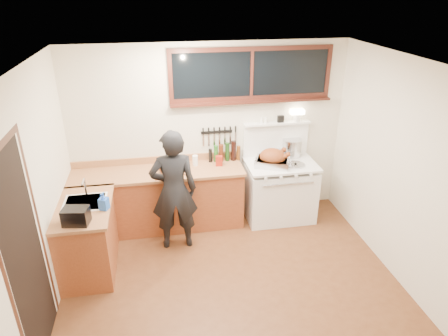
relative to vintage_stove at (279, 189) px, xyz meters
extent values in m
cube|color=#522B15|center=(-1.00, -1.41, -0.48)|extent=(4.00, 3.50, 0.02)
cube|color=beige|center=(-1.00, 0.36, 0.83)|extent=(4.00, 0.05, 2.60)
cube|color=beige|center=(-1.00, -3.19, 0.83)|extent=(4.00, 0.05, 2.60)
cube|color=beige|center=(-3.03, -1.41, 0.83)|extent=(0.05, 3.50, 2.60)
cube|color=beige|center=(1.02, -1.41, 0.83)|extent=(0.05, 3.50, 2.60)
cube|color=white|center=(-1.00, -1.41, 2.16)|extent=(4.00, 3.50, 0.05)
cube|color=brown|center=(-1.80, 0.04, -0.04)|extent=(2.40, 0.60, 0.86)
cube|color=#9E673E|center=(-1.80, 0.03, 0.41)|extent=(2.44, 0.64, 0.04)
cube|color=#9E673E|center=(-1.80, 0.32, 0.48)|extent=(2.40, 0.03, 0.10)
sphere|color=#B78C38|center=(-2.80, -0.24, 0.23)|extent=(0.03, 0.03, 0.03)
sphere|color=#B78C38|center=(-2.30, -0.24, 0.23)|extent=(0.03, 0.03, 0.03)
sphere|color=#B78C38|center=(-1.80, -0.24, 0.23)|extent=(0.03, 0.03, 0.03)
sphere|color=#B78C38|center=(-1.30, -0.24, 0.23)|extent=(0.03, 0.03, 0.03)
sphere|color=#B78C38|center=(-0.85, -0.24, 0.23)|extent=(0.03, 0.03, 0.03)
cube|color=brown|center=(-2.70, -0.79, -0.04)|extent=(0.60, 1.05, 0.86)
cube|color=#9E673E|center=(-2.69, -0.79, 0.41)|extent=(0.64, 1.09, 0.04)
cube|color=white|center=(-2.68, -0.71, 0.37)|extent=(0.45, 0.40, 0.14)
cube|color=white|center=(-2.68, -0.71, 0.44)|extent=(0.50, 0.45, 0.01)
cylinder|color=silver|center=(-2.68, -0.53, 0.55)|extent=(0.02, 0.02, 0.24)
cylinder|color=silver|center=(-2.68, -0.61, 0.66)|extent=(0.02, 0.18, 0.02)
cube|color=white|center=(0.00, -0.01, -0.06)|extent=(1.00, 0.70, 0.82)
cube|color=white|center=(0.00, -0.01, 0.42)|extent=(1.02, 0.72, 0.03)
cube|color=white|center=(0.00, -0.35, 0.05)|extent=(0.88, 0.02, 0.46)
cylinder|color=silver|center=(0.00, -0.38, 0.27)|extent=(0.75, 0.02, 0.02)
cylinder|color=white|center=(-0.33, -0.37, 0.38)|extent=(0.04, 0.03, 0.04)
cylinder|color=white|center=(-0.11, -0.37, 0.38)|extent=(0.04, 0.03, 0.04)
cylinder|color=white|center=(0.11, -0.37, 0.38)|extent=(0.04, 0.03, 0.04)
cylinder|color=white|center=(0.33, -0.37, 0.38)|extent=(0.04, 0.03, 0.04)
cube|color=white|center=(0.00, 0.31, 0.68)|extent=(1.00, 0.05, 0.50)
cube|color=white|center=(0.00, 0.28, 0.95)|extent=(1.00, 0.12, 0.03)
cylinder|color=white|center=(0.30, 0.28, 1.02)|extent=(0.11, 0.11, 0.11)
cube|color=#FFE5B2|center=(0.30, 0.28, 1.11)|extent=(0.20, 0.10, 0.07)
cube|color=black|center=(0.05, 0.28, 1.01)|extent=(0.09, 0.05, 0.10)
cylinder|color=white|center=(-0.18, 0.28, 1.01)|extent=(0.04, 0.04, 0.09)
cylinder|color=white|center=(-0.24, 0.28, 1.01)|extent=(0.04, 0.04, 0.09)
cube|color=black|center=(-0.40, 0.32, 1.68)|extent=(2.20, 0.01, 0.62)
cube|color=black|center=(-0.40, 0.32, 2.02)|extent=(2.32, 0.04, 0.06)
cube|color=black|center=(-0.40, 0.32, 1.34)|extent=(2.32, 0.04, 0.06)
cube|color=black|center=(-1.53, 0.32, 1.68)|extent=(0.06, 0.04, 0.62)
cube|color=black|center=(0.73, 0.32, 1.68)|extent=(0.06, 0.04, 0.62)
cube|color=black|center=(-0.40, 0.32, 1.68)|extent=(0.04, 0.04, 0.62)
cube|color=black|center=(-0.40, 0.27, 1.30)|extent=(2.32, 0.13, 0.03)
cube|color=black|center=(-2.99, -1.96, 0.58)|extent=(0.01, 0.86, 2.10)
cube|color=black|center=(-2.99, -2.45, 0.58)|extent=(0.01, 0.07, 2.10)
cube|color=black|center=(-2.99, -1.48, 0.58)|extent=(0.01, 0.07, 2.10)
cube|color=black|center=(-0.90, 0.33, 0.85)|extent=(0.46, 0.02, 0.04)
cube|color=silver|center=(-1.10, 0.31, 0.74)|extent=(0.02, 0.00, 0.18)
cube|color=black|center=(-1.10, 0.31, 0.88)|extent=(0.02, 0.02, 0.10)
cube|color=silver|center=(-1.02, 0.31, 0.74)|extent=(0.02, 0.00, 0.18)
cube|color=black|center=(-1.02, 0.31, 0.88)|extent=(0.02, 0.02, 0.10)
cube|color=silver|center=(-0.94, 0.31, 0.74)|extent=(0.02, 0.00, 0.18)
cube|color=black|center=(-0.94, 0.31, 0.88)|extent=(0.02, 0.02, 0.10)
cube|color=silver|center=(-0.86, 0.31, 0.74)|extent=(0.03, 0.00, 0.18)
cube|color=black|center=(-0.86, 0.31, 0.88)|extent=(0.02, 0.02, 0.10)
cube|color=silver|center=(-0.78, 0.31, 0.74)|extent=(0.03, 0.00, 0.18)
cube|color=black|center=(-0.78, 0.31, 0.88)|extent=(0.02, 0.02, 0.10)
cube|color=silver|center=(-0.70, 0.31, 0.74)|extent=(0.03, 0.00, 0.18)
cube|color=black|center=(-0.70, 0.31, 0.88)|extent=(0.02, 0.02, 0.10)
cube|color=silver|center=(-0.62, 0.31, 0.74)|extent=(0.03, 0.00, 0.18)
cube|color=black|center=(-0.62, 0.31, 0.88)|extent=(0.02, 0.02, 0.10)
imported|color=black|center=(-1.60, -0.48, 0.37)|extent=(0.61, 0.40, 1.68)
imported|color=blue|center=(-2.43, -0.91, 0.54)|extent=(0.13, 0.13, 0.22)
cube|color=black|center=(-2.70, -1.17, 0.53)|extent=(0.30, 0.23, 0.19)
cube|color=#9E673E|center=(-1.65, -0.05, 0.44)|extent=(0.52, 0.44, 0.02)
ellipsoid|color=brown|center=(-1.65, -0.05, 0.51)|extent=(0.28, 0.23, 0.14)
sphere|color=brown|center=(-1.54, 0.01, 0.53)|extent=(0.06, 0.06, 0.06)
sphere|color=brown|center=(-1.54, -0.11, 0.53)|extent=(0.06, 0.06, 0.06)
cube|color=silver|center=(-0.15, -0.07, 0.48)|extent=(0.58, 0.51, 0.10)
cube|color=#3F3F42|center=(-0.15, -0.07, 0.52)|extent=(0.51, 0.44, 0.03)
torus|color=silver|center=(-0.40, -0.07, 0.53)|extent=(0.05, 0.10, 0.10)
torus|color=silver|center=(0.10, -0.07, 0.53)|extent=(0.05, 0.10, 0.10)
ellipsoid|color=brown|center=(-0.15, -0.07, 0.57)|extent=(0.45, 0.40, 0.24)
cylinder|color=brown|center=(-0.03, -0.16, 0.59)|extent=(0.14, 0.10, 0.10)
sphere|color=brown|center=(0.04, -0.16, 0.63)|extent=(0.07, 0.07, 0.07)
cylinder|color=brown|center=(-0.03, 0.02, 0.59)|extent=(0.14, 0.10, 0.10)
sphere|color=brown|center=(0.04, 0.02, 0.63)|extent=(0.07, 0.07, 0.07)
cylinder|color=silver|center=(0.23, 0.23, 0.57)|extent=(0.36, 0.36, 0.27)
cylinder|color=silver|center=(0.07, 0.21, 0.49)|extent=(0.17, 0.17, 0.12)
cylinder|color=black|center=(0.05, 0.33, 0.54)|extent=(0.04, 0.15, 0.02)
cylinder|color=silver|center=(0.18, -0.13, 0.44)|extent=(0.33, 0.33, 0.02)
sphere|color=black|center=(0.18, -0.13, 0.46)|extent=(0.03, 0.03, 0.03)
cube|color=maroon|center=(-0.91, 0.07, 0.50)|extent=(0.11, 0.09, 0.15)
cylinder|color=white|center=(-1.25, 0.14, 0.51)|extent=(0.09, 0.09, 0.15)
cylinder|color=black|center=(-1.01, 0.22, 0.53)|extent=(0.05, 0.05, 0.20)
cylinder|color=black|center=(-0.93, 0.22, 0.56)|extent=(0.06, 0.06, 0.25)
cylinder|color=black|center=(-0.85, 0.22, 0.56)|extent=(0.07, 0.07, 0.26)
cylinder|color=black|center=(-0.76, 0.22, 0.57)|extent=(0.06, 0.06, 0.28)
cylinder|color=black|center=(-0.67, 0.22, 0.58)|extent=(0.07, 0.07, 0.30)
cylinder|color=black|center=(-0.59, 0.22, 0.54)|extent=(0.06, 0.06, 0.22)
camera|label=1|loc=(-1.77, -5.11, 2.83)|focal=32.00mm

